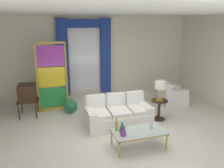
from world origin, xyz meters
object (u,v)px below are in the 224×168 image
object	(u,v)px
table_lamp_brass	(160,86)
bottle_blue_decanter	(116,125)
bottle_ruby_flask	(152,123)
vintage_tv	(27,93)
coffee_table	(139,132)
round_side_table	(159,108)
armchair_white	(171,96)
couch_white_long	(117,114)
bottle_amber_squat	(123,132)
bottle_crystal_tall	(122,129)
peacock_figurine	(71,107)
stained_glass_divider	(52,79)

from	to	relation	value
table_lamp_brass	bottle_blue_decanter	bearing A→B (deg)	-147.30
bottle_ruby_flask	vintage_tv	xyz separation A→B (m)	(-2.78, 2.66, 0.18)
coffee_table	round_side_table	bearing A→B (deg)	46.38
bottle_ruby_flask	armchair_white	bearing A→B (deg)	50.05
couch_white_long	bottle_amber_squat	world-z (taller)	couch_white_long
table_lamp_brass	bottle_crystal_tall	bearing A→B (deg)	-143.05
bottle_amber_squat	bottle_crystal_tall	bearing A→B (deg)	75.66
couch_white_long	vintage_tv	world-z (taller)	vintage_tv
bottle_crystal_tall	table_lamp_brass	world-z (taller)	table_lamp_brass
bottle_blue_decanter	peacock_figurine	xyz separation A→B (m)	(-0.74, 2.26, -0.32)
stained_glass_divider	peacock_figurine	bearing A→B (deg)	-44.65
bottle_blue_decanter	bottle_ruby_flask	distance (m)	0.81
bottle_blue_decanter	stained_glass_divider	world-z (taller)	stained_glass_divider
couch_white_long	stained_glass_divider	bearing A→B (deg)	135.25
armchair_white	stained_glass_divider	size ratio (longest dim) A/B	0.42
couch_white_long	bottle_blue_decanter	world-z (taller)	couch_white_long
bottle_blue_decanter	bottle_amber_squat	bearing A→B (deg)	-78.97
table_lamp_brass	peacock_figurine	bearing A→B (deg)	153.66
bottle_crystal_tall	bottle_ruby_flask	distance (m)	0.70
coffee_table	bottle_amber_squat	distance (m)	0.45
stained_glass_divider	table_lamp_brass	bearing A→B (deg)	-30.04
bottle_blue_decanter	coffee_table	bearing A→B (deg)	-20.97
couch_white_long	bottle_crystal_tall	world-z (taller)	couch_white_long
couch_white_long	table_lamp_brass	bearing A→B (deg)	-2.66
bottle_blue_decanter	vintage_tv	size ratio (longest dim) A/B	0.24
couch_white_long	bottle_amber_squat	size ratio (longest dim) A/B	7.54
armchair_white	round_side_table	distance (m)	1.50
bottle_crystal_tall	bottle_blue_decanter	bearing A→B (deg)	133.88
peacock_figurine	table_lamp_brass	size ratio (longest dim) A/B	1.05
bottle_amber_squat	vintage_tv	bearing A→B (deg)	126.29
vintage_tv	armchair_white	xyz separation A→B (m)	(4.71, -0.35, -0.44)
bottle_crystal_tall	vintage_tv	bearing A→B (deg)	128.78
armchair_white	bottle_blue_decanter	bearing A→B (deg)	-141.94
vintage_tv	peacock_figurine	distance (m)	1.36
bottle_blue_decanter	armchair_white	size ratio (longest dim) A/B	0.35
coffee_table	round_side_table	world-z (taller)	round_side_table
bottle_blue_decanter	stained_glass_divider	size ratio (longest dim) A/B	0.15
couch_white_long	stained_glass_divider	distance (m)	2.41
bottle_blue_decanter	round_side_table	xyz separation A→B (m)	(1.67, 1.07, -0.19)
armchair_white	peacock_figurine	xyz separation A→B (m)	(-3.46, 0.13, -0.07)
table_lamp_brass	vintage_tv	bearing A→B (deg)	158.76
vintage_tv	armchair_white	world-z (taller)	vintage_tv
bottle_ruby_flask	vintage_tv	distance (m)	3.85
couch_white_long	peacock_figurine	size ratio (longest dim) A/B	2.95
bottle_ruby_flask	peacock_figurine	size ratio (longest dim) A/B	0.55
armchair_white	table_lamp_brass	world-z (taller)	table_lamp_brass
bottle_ruby_flask	table_lamp_brass	bearing A→B (deg)	54.93
vintage_tv	round_side_table	size ratio (longest dim) A/B	2.26
bottle_crystal_tall	stained_glass_divider	world-z (taller)	stained_glass_divider
bottle_amber_squat	round_side_table	bearing A→B (deg)	40.14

